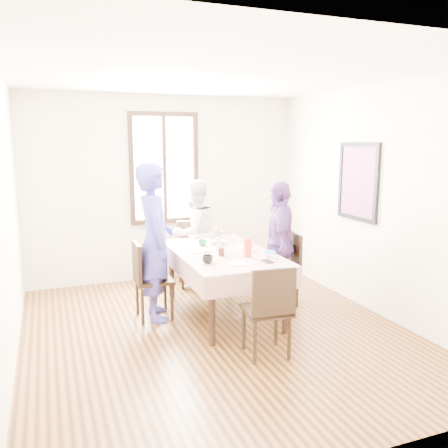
{
  "coord_description": "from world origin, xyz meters",
  "views": [
    {
      "loc": [
        -1.64,
        -4.52,
        2.05
      ],
      "look_at": [
        0.26,
        0.46,
        1.1
      ],
      "focal_mm": 37.6,
      "sensor_mm": 36.0,
      "label": 1
    }
  ],
  "objects_px": {
    "person_right": "(279,244)",
    "chair_right": "(280,269)",
    "person_left": "(155,242)",
    "chair_near": "(266,310)",
    "person_far": "(193,234)",
    "dining_table": "(223,283)",
    "chair_far": "(193,254)",
    "chair_left": "(154,280)"
  },
  "relations": [
    {
      "from": "dining_table",
      "to": "chair_near",
      "type": "bearing_deg",
      "value": -90.0
    },
    {
      "from": "chair_right",
      "to": "person_left",
      "type": "height_order",
      "value": "person_left"
    },
    {
      "from": "dining_table",
      "to": "chair_right",
      "type": "height_order",
      "value": "chair_right"
    },
    {
      "from": "chair_far",
      "to": "chair_near",
      "type": "height_order",
      "value": "same"
    },
    {
      "from": "person_far",
      "to": "chair_far",
      "type": "bearing_deg",
      "value": -111.46
    },
    {
      "from": "chair_right",
      "to": "dining_table",
      "type": "bearing_deg",
      "value": 101.49
    },
    {
      "from": "dining_table",
      "to": "person_left",
      "type": "distance_m",
      "value": 0.95
    },
    {
      "from": "chair_right",
      "to": "chair_left",
      "type": "bearing_deg",
      "value": 93.7
    },
    {
      "from": "person_left",
      "to": "person_right",
      "type": "height_order",
      "value": "person_left"
    },
    {
      "from": "chair_near",
      "to": "person_right",
      "type": "bearing_deg",
      "value": 63.97
    },
    {
      "from": "chair_far",
      "to": "person_right",
      "type": "height_order",
      "value": "person_right"
    },
    {
      "from": "chair_far",
      "to": "person_far",
      "type": "distance_m",
      "value": 0.31
    },
    {
      "from": "dining_table",
      "to": "chair_left",
      "type": "distance_m",
      "value": 0.81
    },
    {
      "from": "person_left",
      "to": "chair_left",
      "type": "bearing_deg",
      "value": 94.37
    },
    {
      "from": "person_right",
      "to": "chair_far",
      "type": "bearing_deg",
      "value": -123.02
    },
    {
      "from": "chair_near",
      "to": "person_left",
      "type": "relative_size",
      "value": 0.5
    },
    {
      "from": "chair_left",
      "to": "person_right",
      "type": "height_order",
      "value": "person_right"
    },
    {
      "from": "dining_table",
      "to": "person_far",
      "type": "bearing_deg",
      "value": 90.0
    },
    {
      "from": "person_right",
      "to": "dining_table",
      "type": "bearing_deg",
      "value": -63.25
    },
    {
      "from": "chair_right",
      "to": "chair_far",
      "type": "height_order",
      "value": "same"
    },
    {
      "from": "chair_near",
      "to": "person_left",
      "type": "distance_m",
      "value": 1.62
    },
    {
      "from": "chair_right",
      "to": "chair_near",
      "type": "relative_size",
      "value": 1.0
    },
    {
      "from": "chair_left",
      "to": "person_left",
      "type": "bearing_deg",
      "value": 90.72
    },
    {
      "from": "chair_right",
      "to": "person_left",
      "type": "bearing_deg",
      "value": 93.65
    },
    {
      "from": "person_far",
      "to": "chair_left",
      "type": "bearing_deg",
      "value": 30.25
    },
    {
      "from": "chair_right",
      "to": "person_left",
      "type": "xyz_separation_m",
      "value": [
        -1.57,
        0.11,
        0.45
      ]
    },
    {
      "from": "person_right",
      "to": "chair_right",
      "type": "bearing_deg",
      "value": 112.75
    },
    {
      "from": "chair_near",
      "to": "chair_left",
      "type": "bearing_deg",
      "value": 126.25
    },
    {
      "from": "chair_left",
      "to": "person_left",
      "type": "distance_m",
      "value": 0.45
    },
    {
      "from": "person_left",
      "to": "person_far",
      "type": "xyz_separation_m",
      "value": [
        0.77,
        1.01,
        -0.14
      ]
    },
    {
      "from": "chair_far",
      "to": "dining_table",
      "type": "bearing_deg",
      "value": 99.98
    },
    {
      "from": "person_left",
      "to": "person_far",
      "type": "relative_size",
      "value": 1.19
    },
    {
      "from": "person_far",
      "to": "person_left",
      "type": "bearing_deg",
      "value": 31.0
    },
    {
      "from": "chair_left",
      "to": "chair_far",
      "type": "height_order",
      "value": "same"
    },
    {
      "from": "person_left",
      "to": "chair_near",
      "type": "bearing_deg",
      "value": -145.87
    },
    {
      "from": "chair_near",
      "to": "person_far",
      "type": "distance_m",
      "value": 2.38
    },
    {
      "from": "chair_right",
      "to": "person_right",
      "type": "bearing_deg",
      "value": 97.6
    },
    {
      "from": "dining_table",
      "to": "chair_left",
      "type": "bearing_deg",
      "value": 168.45
    },
    {
      "from": "person_far",
      "to": "chair_near",
      "type": "bearing_deg",
      "value": 68.54
    },
    {
      "from": "person_far",
      "to": "person_right",
      "type": "height_order",
      "value": "person_right"
    },
    {
      "from": "dining_table",
      "to": "chair_near",
      "type": "relative_size",
      "value": 1.9
    },
    {
      "from": "person_far",
      "to": "dining_table",
      "type": "bearing_deg",
      "value": 68.54
    }
  ]
}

